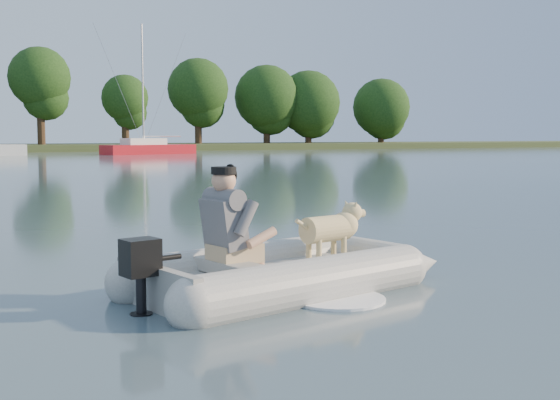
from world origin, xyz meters
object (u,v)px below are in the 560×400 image
man (226,220)px  sailboat (148,148)px  dog (327,233)px  dinghy (284,233)px

man → sailboat: (11.35, 47.02, -0.30)m
man → sailboat: size_ratio=0.10×
dog → sailboat: 47.79m
dinghy → sailboat: sailboat is taller
dinghy → dog: bearing=4.6°
dinghy → man: size_ratio=4.46×
dinghy → dog: dinghy is taller
dinghy → dog: 0.62m
dinghy → man: (-0.65, -0.11, 0.18)m
dinghy → sailboat: (10.69, 46.91, -0.12)m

